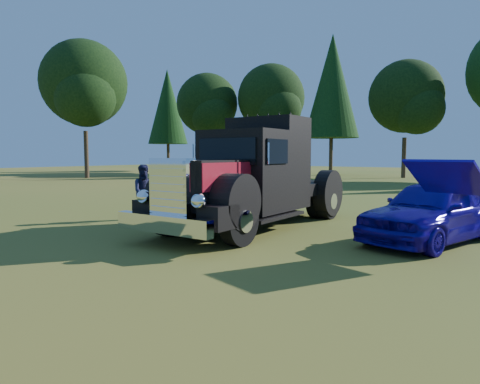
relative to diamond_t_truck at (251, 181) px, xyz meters
name	(u,v)px	position (x,y,z in m)	size (l,w,h in m)	color
ground	(261,239)	(1.05, -1.15, -1.28)	(120.00, 120.00, 0.00)	#345519
treeline	(438,81)	(-0.22, 26.88, 6.37)	(72.10, 24.04, 13.84)	#2D2116
diamond_t_truck	(251,181)	(0.00, 0.00, 0.00)	(3.37, 7.16, 3.00)	black
hotrod_coupe	(433,211)	(4.42, 0.75, -0.56)	(2.85, 4.51, 1.89)	#07099D
spectator_near	(178,196)	(-1.48, -1.23, -0.39)	(0.65, 0.43, 1.78)	#21324D
spectator_far	(145,192)	(-3.42, -0.60, -0.44)	(0.81, 0.63, 1.67)	#1C2442
distant_teal_car	(285,170)	(-10.86, 21.87, -0.57)	(1.50, 4.31, 1.42)	#0B3243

